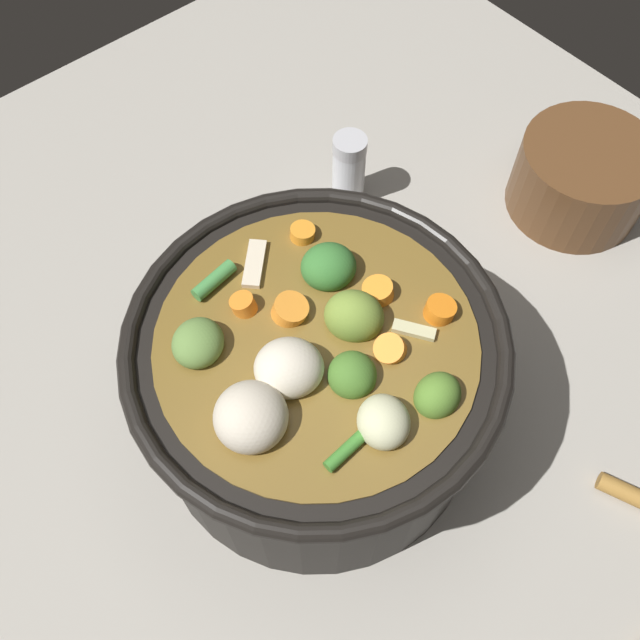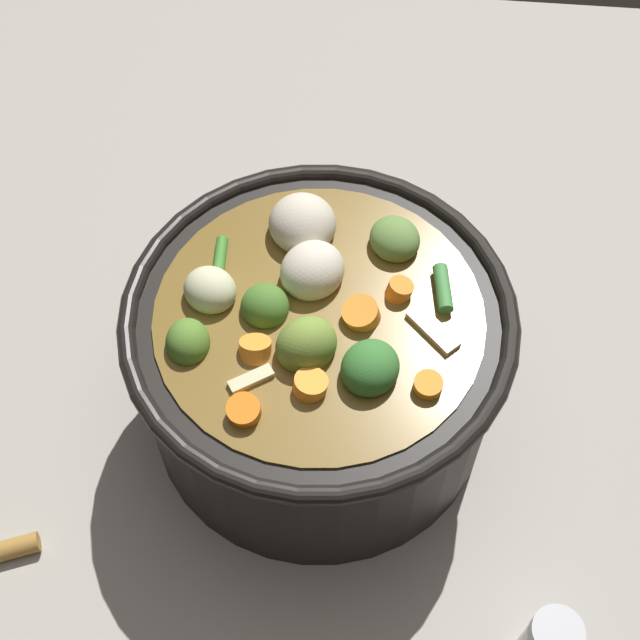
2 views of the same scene
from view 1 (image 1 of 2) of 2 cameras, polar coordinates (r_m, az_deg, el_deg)
ground_plane at (r=0.62m, az=-0.25°, el=-7.82°), size 1.10×1.10×0.00m
cooking_pot at (r=0.55m, az=-0.28°, el=-4.82°), size 0.29×0.29×0.17m
salt_shaker at (r=0.73m, az=2.37°, el=12.27°), size 0.03×0.03×0.08m
small_saucepan at (r=0.77m, az=20.91°, el=10.85°), size 0.20×0.21×0.08m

